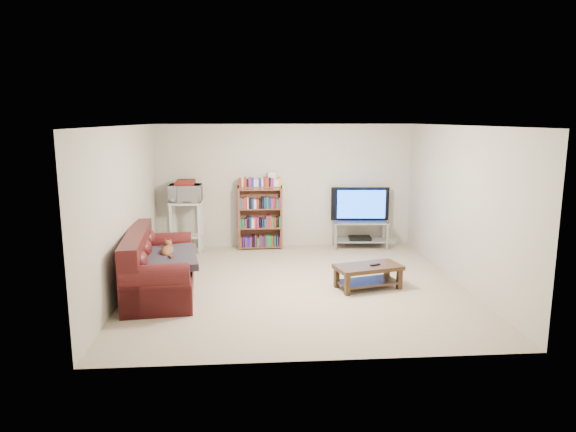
{
  "coord_description": "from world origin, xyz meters",
  "views": [
    {
      "loc": [
        -0.69,
        -7.47,
        2.5
      ],
      "look_at": [
        -0.1,
        0.4,
        1.0
      ],
      "focal_mm": 32.0,
      "sensor_mm": 36.0,
      "label": 1
    }
  ],
  "objects": [
    {
      "name": "cat",
      "position": [
        -1.91,
        -0.09,
        0.59
      ],
      "size": [
        0.29,
        0.6,
        0.17
      ],
      "primitive_type": null,
      "rotation": [
        0.0,
        0.0,
        0.1
      ],
      "color": "brown",
      "rests_on": "sofa"
    },
    {
      "name": "microwave",
      "position": [
        -1.9,
        2.18,
        1.13
      ],
      "size": [
        0.61,
        0.42,
        0.33
      ],
      "primitive_type": "imported",
      "rotation": [
        0.0,
        0.0,
        -0.03
      ],
      "color": "silver",
      "rests_on": "microwave_stand"
    },
    {
      "name": "bookshelf",
      "position": [
        -0.5,
        2.3,
        0.63
      ],
      "size": [
        0.85,
        0.27,
        1.23
      ],
      "rotation": [
        0.0,
        0.0,
        0.01
      ],
      "color": "brown",
      "rests_on": "floor"
    },
    {
      "name": "wall_left",
      "position": [
        -2.5,
        0.0,
        1.2
      ],
      "size": [
        0.0,
        5.0,
        5.0
      ],
      "primitive_type": "plane",
      "rotation": [
        1.57,
        0.0,
        1.57
      ],
      "color": "beige",
      "rests_on": "ground"
    },
    {
      "name": "game_boxes",
      "position": [
        -1.9,
        2.18,
        1.31
      ],
      "size": [
        0.36,
        0.32,
        0.05
      ],
      "primitive_type": "cube",
      "rotation": [
        0.0,
        0.0,
        -0.03
      ],
      "color": "maroon",
      "rests_on": "microwave"
    },
    {
      "name": "wall_front",
      "position": [
        0.0,
        -2.5,
        1.2
      ],
      "size": [
        5.0,
        0.0,
        5.0
      ],
      "primitive_type": "plane",
      "rotation": [
        -1.57,
        0.0,
        0.0
      ],
      "color": "beige",
      "rests_on": "ground"
    },
    {
      "name": "tv_stand",
      "position": [
        1.46,
        2.23,
        0.36
      ],
      "size": [
        1.09,
        0.55,
        0.53
      ],
      "rotation": [
        0.0,
        0.0,
        -0.08
      ],
      "color": "#999EA3",
      "rests_on": "floor"
    },
    {
      "name": "floor",
      "position": [
        0.0,
        0.0,
        0.0
      ],
      "size": [
        5.0,
        5.0,
        0.0
      ],
      "primitive_type": "plane",
      "color": "#C3AD90",
      "rests_on": "ground"
    },
    {
      "name": "coffee_table",
      "position": [
        1.05,
        -0.22,
        0.25
      ],
      "size": [
        1.07,
        0.72,
        0.36
      ],
      "rotation": [
        0.0,
        0.0,
        0.26
      ],
      "color": "#3D2715",
      "rests_on": "floor"
    },
    {
      "name": "remote",
      "position": [
        1.15,
        -0.24,
        0.37
      ],
      "size": [
        0.16,
        0.1,
        0.02
      ],
      "primitive_type": "cube",
      "rotation": [
        0.0,
        0.0,
        0.41
      ],
      "color": "black",
      "rests_on": "coffee_table"
    },
    {
      "name": "wall_back",
      "position": [
        0.0,
        2.5,
        1.2
      ],
      "size": [
        5.0,
        0.0,
        5.0
      ],
      "primitive_type": "plane",
      "rotation": [
        1.57,
        0.0,
        0.0
      ],
      "color": "beige",
      "rests_on": "ground"
    },
    {
      "name": "microwave_stand",
      "position": [
        -1.9,
        2.18,
        0.61
      ],
      "size": [
        0.62,
        0.46,
        0.96
      ],
      "rotation": [
        0.0,
        0.0,
        -0.03
      ],
      "color": "silver",
      "rests_on": "floor"
    },
    {
      "name": "shelf_clutter",
      "position": [
        -0.4,
        2.31,
        1.33
      ],
      "size": [
        0.62,
        0.2,
        0.28
      ],
      "rotation": [
        0.0,
        0.0,
        0.01
      ],
      "color": "silver",
      "rests_on": "bookshelf"
    },
    {
      "name": "blanket",
      "position": [
        -1.89,
        -0.28,
        0.53
      ],
      "size": [
        1.0,
        1.19,
        0.19
      ],
      "primitive_type": "cube",
      "rotation": [
        0.05,
        -0.04,
        0.18
      ],
      "color": "#312B36",
      "rests_on": "sofa"
    },
    {
      "name": "dvd_player",
      "position": [
        1.46,
        2.23,
        0.19
      ],
      "size": [
        0.44,
        0.33,
        0.06
      ],
      "primitive_type": "cube",
      "rotation": [
        0.0,
        0.0,
        -0.08
      ],
      "color": "black",
      "rests_on": "tv_stand"
    },
    {
      "name": "television",
      "position": [
        1.46,
        2.23,
        0.85
      ],
      "size": [
        1.14,
        0.24,
        0.65
      ],
      "primitive_type": "imported",
      "rotation": [
        0.0,
        0.0,
        3.06
      ],
      "color": "black",
      "rests_on": "tv_stand"
    },
    {
      "name": "sofa",
      "position": [
        -2.08,
        -0.16,
        0.32
      ],
      "size": [
        1.12,
        2.19,
        0.9
      ],
      "rotation": [
        0.0,
        0.0,
        0.1
      ],
      "color": "#461213",
      "rests_on": "floor"
    },
    {
      "name": "ceiling",
      "position": [
        0.0,
        0.0,
        2.4
      ],
      "size": [
        5.0,
        5.0,
        0.0
      ],
      "primitive_type": "plane",
      "rotation": [
        3.14,
        0.0,
        0.0
      ],
      "color": "white",
      "rests_on": "ground"
    },
    {
      "name": "wall_right",
      "position": [
        2.5,
        0.0,
        1.2
      ],
      "size": [
        0.0,
        5.0,
        5.0
      ],
      "primitive_type": "plane",
      "rotation": [
        1.57,
        0.0,
        -1.57
      ],
      "color": "beige",
      "rests_on": "ground"
    }
  ]
}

